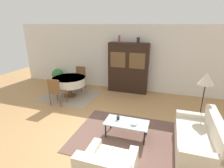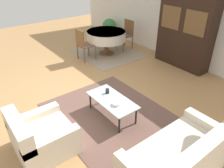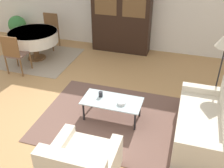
{
  "view_description": "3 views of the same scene",
  "coord_description": "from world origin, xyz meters",
  "px_view_note": "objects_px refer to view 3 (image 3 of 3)",
  "views": [
    {
      "loc": [
        1.77,
        -3.44,
        2.71
      ],
      "look_at": [
        0.2,
        1.4,
        0.95
      ],
      "focal_mm": 28.0,
      "sensor_mm": 36.0,
      "label": 1
    },
    {
      "loc": [
        3.74,
        -1.89,
        2.81
      ],
      "look_at": [
        0.95,
        0.26,
        0.75
      ],
      "focal_mm": 35.0,
      "sensor_mm": 36.0,
      "label": 2
    },
    {
      "loc": [
        2.09,
        -3.45,
        3.11
      ],
      "look_at": [
        0.95,
        0.26,
        0.75
      ],
      "focal_mm": 42.0,
      "sensor_mm": 36.0,
      "label": 3
    }
  ],
  "objects_px": {
    "potted_plant": "(18,26)",
    "bowl": "(122,103)",
    "couch": "(208,124)",
    "dining_chair_far": "(50,29)",
    "dining_table": "(34,37)",
    "display_cabinet": "(122,16)",
    "cup": "(101,94)",
    "armchair": "(81,166)",
    "coffee_table": "(112,102)",
    "dining_chair_near": "(14,52)"
  },
  "relations": [
    {
      "from": "potted_plant",
      "to": "bowl",
      "type": "bearing_deg",
      "value": -35.62
    },
    {
      "from": "couch",
      "to": "dining_chair_far",
      "type": "xyz_separation_m",
      "value": [
        -4.38,
        2.74,
        0.27
      ]
    },
    {
      "from": "couch",
      "to": "dining_table",
      "type": "distance_m",
      "value": 4.79
    },
    {
      "from": "display_cabinet",
      "to": "dining_table",
      "type": "relative_size",
      "value": 1.6
    },
    {
      "from": "cup",
      "to": "dining_table",
      "type": "bearing_deg",
      "value": 144.11
    },
    {
      "from": "cup",
      "to": "armchair",
      "type": "bearing_deg",
      "value": -80.69
    },
    {
      "from": "cup",
      "to": "bowl",
      "type": "bearing_deg",
      "value": -15.11
    },
    {
      "from": "dining_table",
      "to": "coffee_table",
      "type": "bearing_deg",
      "value": -34.36
    },
    {
      "from": "potted_plant",
      "to": "armchair",
      "type": "bearing_deg",
      "value": -47.84
    },
    {
      "from": "armchair",
      "to": "bowl",
      "type": "relative_size",
      "value": 6.19
    },
    {
      "from": "armchair",
      "to": "potted_plant",
      "type": "xyz_separation_m",
      "value": [
        -3.99,
        4.41,
        0.14
      ]
    },
    {
      "from": "couch",
      "to": "dining_chair_near",
      "type": "distance_m",
      "value": 4.51
    },
    {
      "from": "couch",
      "to": "dining_chair_near",
      "type": "relative_size",
      "value": 1.77
    },
    {
      "from": "dining_table",
      "to": "dining_chair_near",
      "type": "relative_size",
      "value": 1.3
    },
    {
      "from": "couch",
      "to": "dining_table",
      "type": "relative_size",
      "value": 1.36
    },
    {
      "from": "dining_table",
      "to": "dining_chair_near",
      "type": "bearing_deg",
      "value": -90.0
    },
    {
      "from": "armchair",
      "to": "coffee_table",
      "type": "bearing_deg",
      "value": 90.53
    },
    {
      "from": "display_cabinet",
      "to": "potted_plant",
      "type": "relative_size",
      "value": 2.68
    },
    {
      "from": "display_cabinet",
      "to": "bowl",
      "type": "relative_size",
      "value": 13.7
    },
    {
      "from": "dining_table",
      "to": "bowl",
      "type": "bearing_deg",
      "value": -33.28
    },
    {
      "from": "bowl",
      "to": "display_cabinet",
      "type": "bearing_deg",
      "value": 105.61
    },
    {
      "from": "couch",
      "to": "display_cabinet",
      "type": "distance_m",
      "value": 3.98
    },
    {
      "from": "dining_chair_far",
      "to": "bowl",
      "type": "relative_size",
      "value": 6.58
    },
    {
      "from": "couch",
      "to": "armchair",
      "type": "distance_m",
      "value": 2.19
    },
    {
      "from": "dining_table",
      "to": "cup",
      "type": "relative_size",
      "value": 12.67
    },
    {
      "from": "couch",
      "to": "coffee_table",
      "type": "bearing_deg",
      "value": 88.93
    },
    {
      "from": "coffee_table",
      "to": "bowl",
      "type": "relative_size",
      "value": 7.35
    },
    {
      "from": "couch",
      "to": "dining_chair_far",
      "type": "relative_size",
      "value": 1.77
    },
    {
      "from": "display_cabinet",
      "to": "dining_chair_near",
      "type": "bearing_deg",
      "value": -134.16
    },
    {
      "from": "dining_chair_near",
      "to": "cup",
      "type": "distance_m",
      "value": 2.65
    },
    {
      "from": "couch",
      "to": "dining_chair_near",
      "type": "bearing_deg",
      "value": 76.69
    },
    {
      "from": "couch",
      "to": "bowl",
      "type": "xyz_separation_m",
      "value": [
        -1.48,
        -0.02,
        0.14
      ]
    },
    {
      "from": "bowl",
      "to": "potted_plant",
      "type": "bearing_deg",
      "value": 144.38
    },
    {
      "from": "coffee_table",
      "to": "bowl",
      "type": "height_order",
      "value": "bowl"
    },
    {
      "from": "couch",
      "to": "display_cabinet",
      "type": "relative_size",
      "value": 0.85
    },
    {
      "from": "display_cabinet",
      "to": "potted_plant",
      "type": "distance_m",
      "value": 3.35
    },
    {
      "from": "coffee_table",
      "to": "dining_table",
      "type": "relative_size",
      "value": 0.86
    },
    {
      "from": "dining_table",
      "to": "dining_chair_near",
      "type": "height_order",
      "value": "dining_chair_near"
    },
    {
      "from": "dining_chair_near",
      "to": "armchair",
      "type": "bearing_deg",
      "value": -42.23
    },
    {
      "from": "couch",
      "to": "coffee_table",
      "type": "height_order",
      "value": "couch"
    },
    {
      "from": "display_cabinet",
      "to": "cup",
      "type": "bearing_deg",
      "value": -81.61
    },
    {
      "from": "armchair",
      "to": "display_cabinet",
      "type": "distance_m",
      "value": 4.68
    },
    {
      "from": "coffee_table",
      "to": "potted_plant",
      "type": "distance_m",
      "value": 4.94
    },
    {
      "from": "dining_chair_far",
      "to": "bowl",
      "type": "height_order",
      "value": "dining_chair_far"
    },
    {
      "from": "coffee_table",
      "to": "dining_chair_near",
      "type": "relative_size",
      "value": 1.12
    },
    {
      "from": "dining_chair_near",
      "to": "bowl",
      "type": "bearing_deg",
      "value": -20.0
    },
    {
      "from": "coffee_table",
      "to": "cup",
      "type": "xyz_separation_m",
      "value": [
        -0.24,
        0.06,
        0.09
      ]
    },
    {
      "from": "couch",
      "to": "potted_plant",
      "type": "bearing_deg",
      "value": 62.28
    },
    {
      "from": "dining_chair_far",
      "to": "bowl",
      "type": "distance_m",
      "value": 4.01
    },
    {
      "from": "armchair",
      "to": "dining_table",
      "type": "distance_m",
      "value": 4.31
    }
  ]
}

